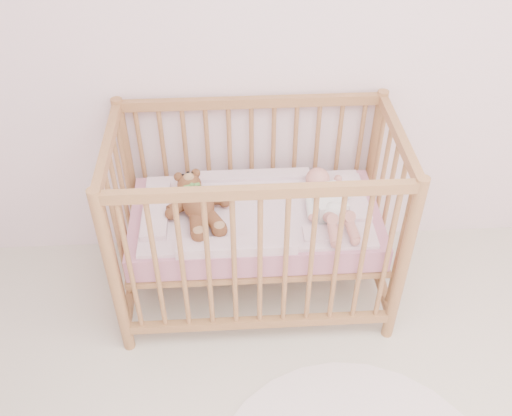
{
  "coord_description": "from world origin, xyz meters",
  "views": [
    {
      "loc": [
        -0.45,
        -0.5,
        2.38
      ],
      "look_at": [
        -0.33,
        1.55,
        0.62
      ],
      "focal_mm": 40.0,
      "sensor_mm": 36.0,
      "label": 1
    }
  ],
  "objects": [
    {
      "name": "wall_back",
      "position": [
        0.0,
        2.0,
        1.35
      ],
      "size": [
        4.0,
        0.02,
        2.7
      ],
      "primitive_type": "cube",
      "color": "white",
      "rests_on": "floor"
    },
    {
      "name": "teddy_bear",
      "position": [
        -0.6,
        1.58,
        0.65
      ],
      "size": [
        0.46,
        0.55,
        0.13
      ],
      "primitive_type": null,
      "rotation": [
        0.0,
        0.0,
        0.29
      ],
      "color": "brown",
      "rests_on": "blanket"
    },
    {
      "name": "blanket",
      "position": [
        -0.33,
        1.6,
        0.56
      ],
      "size": [
        1.1,
        0.58,
        0.06
      ],
      "primitive_type": null,
      "color": "pink",
      "rests_on": "mattress"
    },
    {
      "name": "baby",
      "position": [
        0.02,
        1.58,
        0.64
      ],
      "size": [
        0.35,
        0.58,
        0.13
      ],
      "primitive_type": null,
      "rotation": [
        0.0,
        0.0,
        0.16
      ],
      "color": "white",
      "rests_on": "blanket"
    },
    {
      "name": "mattress",
      "position": [
        -0.33,
        1.6,
        0.49
      ],
      "size": [
        1.22,
        0.62,
        0.13
      ],
      "primitive_type": "cube",
      "color": "#CC7F95",
      "rests_on": "crib"
    },
    {
      "name": "crib",
      "position": [
        -0.33,
        1.6,
        0.5
      ],
      "size": [
        1.36,
        0.76,
        1.0
      ],
      "primitive_type": null,
      "color": "#B57B4C",
      "rests_on": "floor"
    }
  ]
}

